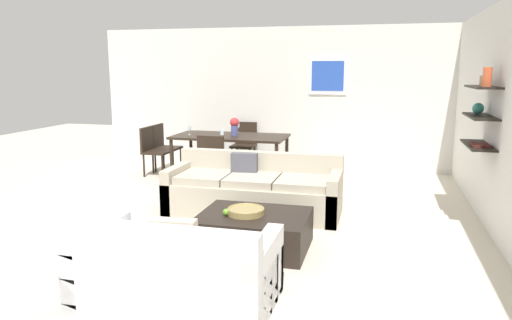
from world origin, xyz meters
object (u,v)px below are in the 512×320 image
dining_chair_left_far (164,144)px  wine_glass_left_near (189,129)px  dining_chair_foot (213,158)px  sofa_beige (254,191)px  loveseat_white (176,270)px  decorative_bowl (246,211)px  apple_on_coffee_table (226,212)px  coffee_table (254,231)px  centerpiece_vase (235,126)px  dining_table (230,139)px  wine_glass_foot (222,133)px  dining_chair_head (244,142)px  dining_chair_left_near (153,148)px  wine_glass_head (237,125)px

dining_chair_left_far → wine_glass_left_near: size_ratio=5.57×
dining_chair_foot → sofa_beige: bearing=-48.6°
loveseat_white → decorative_bowl: size_ratio=4.03×
wine_glass_left_near → decorative_bowl: bearing=-58.6°
apple_on_coffee_table → loveseat_white: bearing=-91.1°
dining_chair_foot → loveseat_white: bearing=-75.0°
dining_chair_foot → coffee_table: bearing=-61.2°
dining_chair_foot → apple_on_coffee_table: bearing=-67.6°
wine_glass_left_near → centerpiece_vase: 0.82m
loveseat_white → centerpiece_vase: size_ratio=5.05×
decorative_bowl → centerpiece_vase: 3.54m
dining_table → wine_glass_foot: 0.48m
apple_on_coffee_table → dining_chair_head: 4.44m
apple_on_coffee_table → dining_table: 3.56m
decorative_bowl → wine_glass_foot: bearing=113.1°
loveseat_white → dining_table: 4.78m
coffee_table → dining_chair_head: bearing=107.2°
apple_on_coffee_table → wine_glass_left_near: wine_glass_left_near is taller
coffee_table → decorative_bowl: size_ratio=2.93×
wine_glass_foot → dining_chair_head: bearing=90.0°
decorative_bowl → dining_chair_foot: 2.68m
coffee_table → dining_chair_foot: bearing=118.8°
coffee_table → apple_on_coffee_table: size_ratio=15.41×
apple_on_coffee_table → dining_chair_left_near: bearing=127.5°
coffee_table → dining_chair_foot: (-1.30, 2.36, 0.31)m
dining_chair_left_near → dining_chair_foot: same height
wine_glass_foot → wine_glass_head: wine_glass_head is taller
dining_chair_left_far → wine_glass_foot: 1.60m
wine_glass_left_near → wine_glass_foot: (0.72, -0.32, -0.00)m
decorative_bowl → wine_glass_left_near: (-1.94, 3.18, 0.44)m
decorative_bowl → centerpiece_vase: centerpiece_vase is taller
wine_glass_foot → sofa_beige: bearing=-58.3°
centerpiece_vase → dining_chair_head: bearing=95.0°
sofa_beige → wine_glass_head: wine_glass_head is taller
wine_glass_head → coffee_table: bearing=-70.8°
dining_table → coffee_table: bearing=-68.4°
wine_glass_left_near → centerpiece_vase: bearing=9.4°
dining_chair_head → loveseat_white: bearing=-79.8°
dining_chair_head → centerpiece_vase: (0.08, -0.91, 0.42)m
apple_on_coffee_table → dining_chair_left_near: (-2.43, 3.17, 0.09)m
loveseat_white → dining_chair_foot: (-1.00, 3.74, 0.21)m
wine_glass_left_near → sofa_beige: bearing=-48.1°
centerpiece_vase → wine_glass_head: bearing=100.1°
apple_on_coffee_table → dining_chair_left_far: (-2.43, 3.63, 0.09)m
dining_chair_left_near → wine_glass_head: size_ratio=4.83×
apple_on_coffee_table → wine_glass_head: bearing=104.9°
dining_chair_foot → dining_chair_left_far: bearing=140.8°
dining_table → wine_glass_head: size_ratio=10.93×
dining_table → centerpiece_vase: bearing=5.6°
dining_chair_head → dining_chair_left_near: bearing=-140.8°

